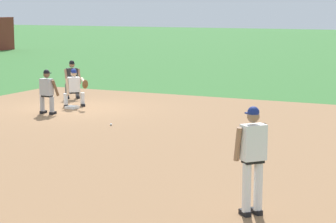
% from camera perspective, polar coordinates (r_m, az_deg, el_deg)
% --- Properties ---
extents(ground_plane, '(160.00, 160.00, 0.00)m').
position_cam_1_polar(ground_plane, '(22.74, -8.35, 0.25)').
color(ground_plane, '#336B2D').
extents(infield_dirt_patch, '(18.00, 18.00, 0.01)m').
position_cam_1_polar(infield_dirt_patch, '(16.81, -3.22, -2.81)').
color(infield_dirt_patch, '#936B47').
rests_on(infield_dirt_patch, ground).
extents(first_base_bag, '(0.38, 0.38, 0.09)m').
position_cam_1_polar(first_base_bag, '(22.73, -8.35, 0.36)').
color(first_base_bag, white).
rests_on(first_base_bag, ground).
extents(baseball, '(0.07, 0.07, 0.07)m').
position_cam_1_polar(baseball, '(19.35, -4.99, -1.14)').
color(baseball, white).
rests_on(baseball, ground).
extents(pitcher, '(0.85, 0.55, 1.86)m').
position_cam_1_polar(pitcher, '(11.02, 7.39, -3.66)').
color(pitcher, black).
rests_on(pitcher, ground).
extents(first_baseman, '(0.71, 1.09, 1.34)m').
position_cam_1_polar(first_baseman, '(23.00, -8.11, 2.20)').
color(first_baseman, black).
rests_on(first_baseman, ground).
extents(baserunner, '(0.46, 0.61, 1.46)m').
position_cam_1_polar(baserunner, '(21.63, -10.50, 1.86)').
color(baserunner, black).
rests_on(baserunner, ground).
extents(umpire, '(0.67, 0.67, 1.46)m').
position_cam_1_polar(umpire, '(25.11, -8.35, 2.92)').
color(umpire, black).
rests_on(umpire, ground).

